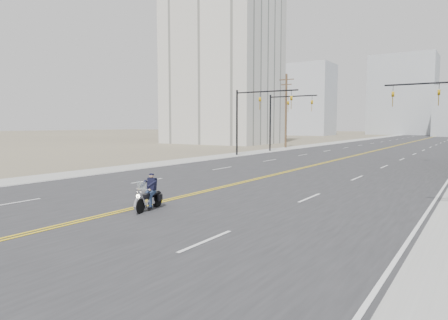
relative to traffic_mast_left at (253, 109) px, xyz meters
name	(u,v)px	position (x,y,z in m)	size (l,w,h in m)	color
road	(405,144)	(8.98, 38.00, -4.93)	(20.00, 200.00, 0.01)	#303033
sidewalk_left	(339,142)	(-2.52, 38.00, -4.93)	(3.00, 200.00, 0.01)	#A5A5A0
traffic_mast_left	(253,109)	(0.00, 0.00, 0.00)	(7.10, 0.26, 7.00)	black
traffic_mast_far	(283,112)	(-0.33, 8.00, -0.06)	(6.10, 0.26, 7.00)	black
utility_pole_left	(286,109)	(-3.52, 16.00, 0.54)	(2.20, 0.30, 10.50)	brown
apartment_block	(222,58)	(-19.02, 23.00, 10.06)	(18.00, 14.00, 30.00)	silver
haze_bldg_a	(309,100)	(-26.02, 83.00, 6.06)	(14.00, 12.00, 22.00)	#B7BCC6
haze_bldg_d	(403,95)	(-3.02, 108.00, 8.06)	(20.00, 15.00, 26.00)	#ADB2B7
haze_bldg_f	(285,112)	(-41.02, 98.00, 3.06)	(12.00, 12.00, 16.00)	#ADB2B7
motorcyclist	(149,192)	(9.69, -25.83, -4.22)	(0.78, 1.83, 1.43)	black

